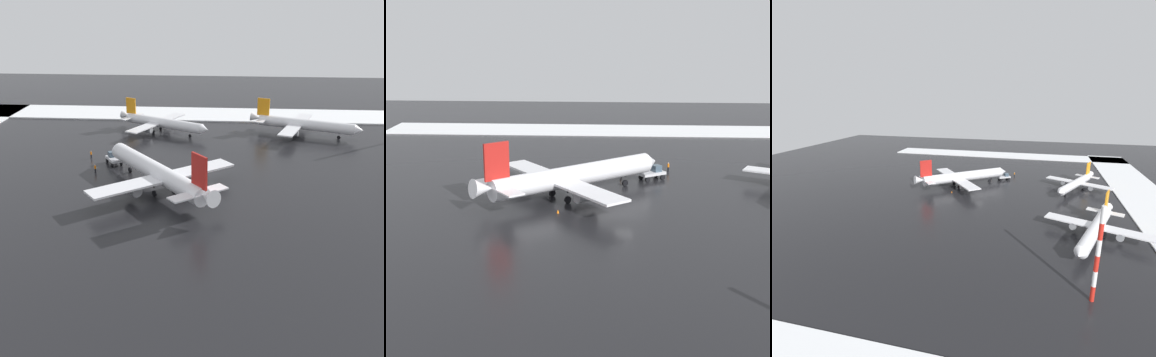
# 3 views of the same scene
# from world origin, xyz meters

# --- Properties ---
(ground_plane) EXTENTS (240.00, 240.00, 0.00)m
(ground_plane) POSITION_xyz_m (0.00, 0.00, 0.00)
(ground_plane) COLOR black
(snow_bank_right) EXTENTS (14.00, 116.00, 0.34)m
(snow_bank_right) POSITION_xyz_m (67.00, 0.00, 0.17)
(snow_bank_right) COLOR white
(snow_bank_right) RESTS_ON ground_plane
(airplane_far_rear) EXTENTS (26.37, 29.15, 10.40)m
(airplane_far_rear) POSITION_xyz_m (9.52, 8.19, 3.44)
(airplane_far_rear) COLOR white
(airplane_far_rear) RESTS_ON ground_plane
(pushback_tug) EXTENTS (4.33, 5.06, 2.50)m
(pushback_tug) POSITION_xyz_m (21.01, -5.47, 1.28)
(pushback_tug) COLOR silver
(pushback_tug) RESTS_ON ground_plane
(ground_crew_by_nose_gear) EXTENTS (0.36, 0.36, 1.71)m
(ground_crew_by_nose_gear) POSITION_xyz_m (23.49, 0.08, 0.97)
(ground_crew_by_nose_gear) COLOR black
(ground_crew_by_nose_gear) RESTS_ON ground_plane
(ground_crew_mid_apron) EXTENTS (0.36, 0.36, 1.71)m
(ground_crew_mid_apron) POSITION_xyz_m (26.71, -8.64, 0.97)
(ground_crew_mid_apron) COLOR black
(ground_crew_mid_apron) RESTS_ON ground_plane
(traffic_cone_near_nose) EXTENTS (0.36, 0.36, 0.55)m
(traffic_cone_near_nose) POSITION_xyz_m (1.66, 9.55, 0.28)
(traffic_cone_near_nose) COLOR orange
(traffic_cone_near_nose) RESTS_ON ground_plane
(traffic_cone_mid_line) EXTENTS (0.36, 0.36, 0.55)m
(traffic_cone_mid_line) POSITION_xyz_m (11.21, 4.05, 0.28)
(traffic_cone_mid_line) COLOR orange
(traffic_cone_mid_line) RESTS_ON ground_plane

